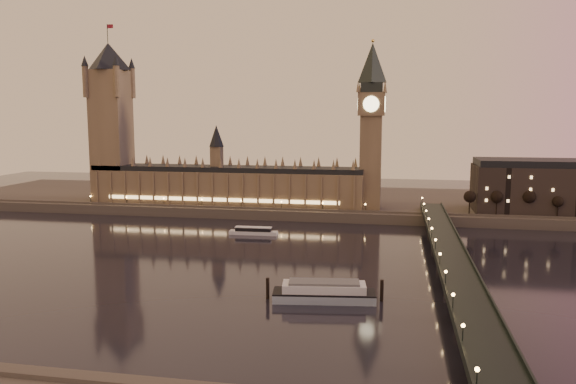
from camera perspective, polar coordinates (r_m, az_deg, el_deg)
name	(u,v)px	position (r m, az deg, el deg)	size (l,w,h in m)	color
ground	(233,263)	(249.39, -5.63, -7.14)	(700.00, 700.00, 0.00)	black
far_embankment	(338,202)	(402.58, 5.15, -1.00)	(560.00, 130.00, 6.00)	#423D35
palace_of_westminster	(226,181)	(370.91, -6.35, 1.16)	(180.00, 26.62, 52.00)	brown
victoria_tower	(111,113)	(399.49, -17.56, 7.65)	(31.68, 31.68, 118.00)	brown
big_ben	(371,116)	(352.36, 8.47, 7.66)	(17.68, 17.68, 104.00)	brown
westminster_bridge	(449,260)	(239.40, 16.05, -6.68)	(13.20, 260.00, 15.30)	black
bare_tree_0	(468,198)	(346.07, 17.79, -0.61)	(6.51, 6.51, 13.23)	black
bare_tree_1	(497,199)	(348.46, 20.44, -0.67)	(6.51, 6.51, 13.23)	black
bare_tree_2	(526,200)	(351.59, 23.06, -0.73)	(6.51, 6.51, 13.23)	black
bare_tree_3	(557,201)	(355.43, 25.62, -0.79)	(6.51, 6.51, 13.23)	black
cruise_boat_a	(253,231)	(305.72, -3.54, -3.99)	(26.35, 6.62, 4.19)	silver
moored_barge	(324,292)	(198.37, 3.68, -10.10)	(40.69, 14.42, 7.52)	#8DA2B3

